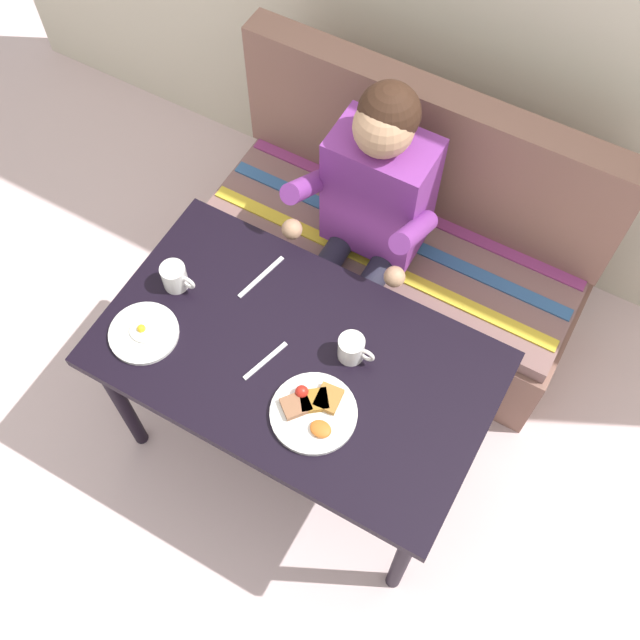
# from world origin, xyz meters

# --- Properties ---
(ground_plane) EXTENTS (8.00, 8.00, 0.00)m
(ground_plane) POSITION_xyz_m (0.00, 0.00, 0.00)
(ground_plane) COLOR beige
(table) EXTENTS (1.20, 0.70, 0.73)m
(table) POSITION_xyz_m (0.00, 0.00, 0.65)
(table) COLOR black
(table) RESTS_ON ground
(couch) EXTENTS (1.44, 0.56, 1.00)m
(couch) POSITION_xyz_m (0.00, 0.76, 0.33)
(couch) COLOR #845D50
(couch) RESTS_ON ground
(person) EXTENTS (0.45, 0.61, 1.21)m
(person) POSITION_xyz_m (-0.06, 0.59, 0.74)
(person) COLOR #7C338D
(person) RESTS_ON ground
(plate_breakfast) EXTENTS (0.25, 0.25, 0.05)m
(plate_breakfast) POSITION_xyz_m (0.14, -0.13, 0.74)
(plate_breakfast) COLOR white
(plate_breakfast) RESTS_ON table
(plate_eggs) EXTENTS (0.22, 0.22, 0.04)m
(plate_eggs) POSITION_xyz_m (-0.44, -0.16, 0.74)
(plate_eggs) COLOR white
(plate_eggs) RESTS_ON table
(coffee_mug) EXTENTS (0.12, 0.08, 0.09)m
(coffee_mug) POSITION_xyz_m (0.15, 0.09, 0.78)
(coffee_mug) COLOR white
(coffee_mug) RESTS_ON table
(coffee_mug_second) EXTENTS (0.12, 0.08, 0.09)m
(coffee_mug_second) POSITION_xyz_m (-0.46, 0.04, 0.78)
(coffee_mug_second) COLOR white
(coffee_mug_second) RESTS_ON table
(fork) EXTENTS (0.06, 0.17, 0.00)m
(fork) POSITION_xyz_m (-0.07, -0.06, 0.73)
(fork) COLOR silver
(fork) RESTS_ON table
(knife) EXTENTS (0.06, 0.20, 0.00)m
(knife) POSITION_xyz_m (-0.24, 0.19, 0.73)
(knife) COLOR silver
(knife) RESTS_ON table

